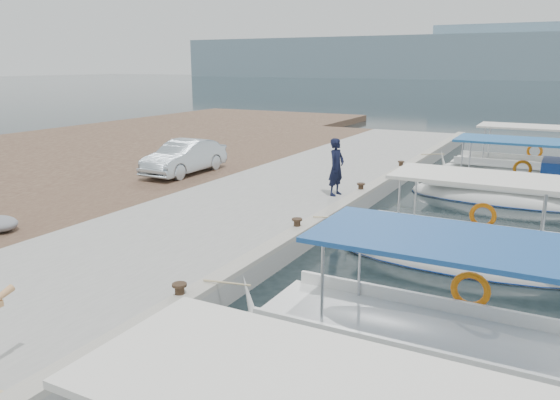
% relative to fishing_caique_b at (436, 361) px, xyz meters
% --- Properties ---
extents(ground, '(400.00, 400.00, 0.00)m').
position_rel_fishing_caique_b_xyz_m(ground, '(-4.27, 2.80, -0.12)').
color(ground, black).
rests_on(ground, ground).
extents(concrete_quay, '(6.00, 40.00, 0.50)m').
position_rel_fishing_caique_b_xyz_m(concrete_quay, '(-7.27, 7.80, 0.13)').
color(concrete_quay, '#969591').
rests_on(concrete_quay, ground).
extents(quay_curb, '(0.44, 40.00, 0.12)m').
position_rel_fishing_caique_b_xyz_m(quay_curb, '(-4.49, 7.80, 0.44)').
color(quay_curb, '#A8A395').
rests_on(quay_curb, concrete_quay).
extents(cobblestone_strip, '(4.00, 40.00, 0.50)m').
position_rel_fishing_caique_b_xyz_m(cobblestone_strip, '(-12.27, 7.80, 0.13)').
color(cobblestone_strip, '#4C3528').
rests_on(cobblestone_strip, ground).
extents(fishing_caique_b, '(7.37, 2.36, 2.83)m').
position_rel_fishing_caique_b_xyz_m(fishing_caique_b, '(0.00, 0.00, 0.00)').
color(fishing_caique_b, silver).
rests_on(fishing_caique_b, ground).
extents(fishing_caique_c, '(6.33, 2.20, 2.83)m').
position_rel_fishing_caique_b_xyz_m(fishing_caique_c, '(-0.52, 5.23, 0.00)').
color(fishing_caique_c, silver).
rests_on(fishing_caique_c, ground).
extents(fishing_caique_d, '(7.05, 2.42, 2.83)m').
position_rel_fishing_caique_b_xyz_m(fishing_caique_d, '(-0.06, 12.60, 0.07)').
color(fishing_caique_d, silver).
rests_on(fishing_caique_d, ground).
extents(fishing_caique_e, '(7.29, 2.36, 2.83)m').
position_rel_fishing_caique_b_xyz_m(fishing_caique_e, '(-0.04, 17.55, 0.00)').
color(fishing_caique_e, silver).
rests_on(fishing_caique_e, ground).
extents(mooring_bollards, '(0.28, 20.28, 0.33)m').
position_rel_fishing_caique_b_xyz_m(mooring_bollards, '(-4.62, 4.30, 0.57)').
color(mooring_bollards, black).
rests_on(mooring_bollards, concrete_quay).
extents(fisherman, '(0.57, 0.77, 1.93)m').
position_rel_fishing_caique_b_xyz_m(fisherman, '(-5.24, 8.54, 1.34)').
color(fisherman, black).
rests_on(fisherman, concrete_quay).
extents(parked_car, '(1.44, 4.09, 1.35)m').
position_rel_fishing_caique_b_xyz_m(parked_car, '(-12.06, 9.17, 1.05)').
color(parked_car, '#B2C0CB').
rests_on(parked_car, cobblestone_strip).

